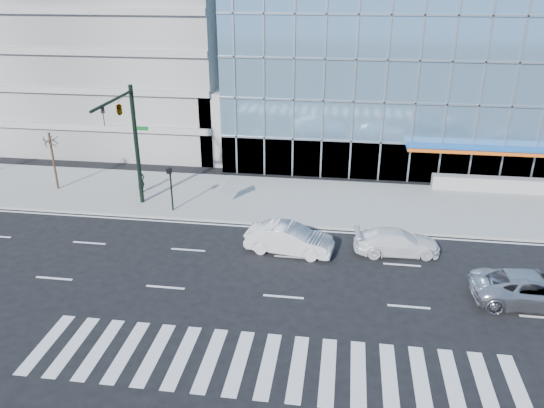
% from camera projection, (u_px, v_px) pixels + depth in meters
% --- Properties ---
extents(ground, '(160.00, 160.00, 0.00)m').
position_uv_depth(ground, '(292.00, 257.00, 29.56)').
color(ground, black).
rests_on(ground, ground).
extents(sidewalk, '(120.00, 8.00, 0.15)m').
position_uv_depth(sidewalk, '(305.00, 200.00, 36.79)').
color(sidewalk, gray).
rests_on(sidewalk, ground).
extents(theatre_building, '(42.00, 26.00, 15.00)m').
position_uv_depth(theatre_building, '(476.00, 58.00, 48.36)').
color(theatre_building, '#7FB0D4').
rests_on(theatre_building, ground).
extents(parking_garage, '(24.00, 24.00, 20.00)m').
position_uv_depth(parking_garage, '(119.00, 25.00, 51.81)').
color(parking_garage, gray).
rests_on(parking_garage, ground).
extents(ramp_block, '(6.00, 8.00, 6.00)m').
position_uv_depth(ramp_block, '(246.00, 120.00, 45.50)').
color(ramp_block, gray).
rests_on(ramp_block, ground).
extents(traffic_signal, '(1.14, 5.74, 8.00)m').
position_uv_depth(traffic_signal, '(125.00, 121.00, 32.69)').
color(traffic_signal, black).
rests_on(traffic_signal, sidewalk).
extents(ped_signal_post, '(0.30, 0.33, 3.00)m').
position_uv_depth(ped_signal_post, '(171.00, 182.00, 34.31)').
color(ped_signal_post, black).
rests_on(ped_signal_post, sidewalk).
extents(street_tree_near, '(1.10, 1.10, 4.23)m').
position_uv_depth(street_tree_near, '(50.00, 141.00, 37.22)').
color(street_tree_near, '#332319').
rests_on(street_tree_near, sidewalk).
extents(silver_suv, '(5.71, 2.75, 1.57)m').
position_uv_depth(silver_suv, '(533.00, 289.00, 25.10)').
color(silver_suv, silver).
rests_on(silver_suv, ground).
extents(white_suv, '(4.95, 2.42, 1.39)m').
position_uv_depth(white_suv, '(397.00, 242.00, 29.76)').
color(white_suv, white).
rests_on(white_suv, ground).
extents(white_sedan, '(5.11, 2.37, 1.62)m').
position_uv_depth(white_sedan, '(289.00, 239.00, 29.82)').
color(white_sedan, silver).
rests_on(white_sedan, ground).
extents(pedestrian, '(0.64, 0.77, 1.79)m').
position_uv_depth(pedestrian, '(141.00, 181.00, 37.59)').
color(pedestrian, black).
rests_on(pedestrian, sidewalk).
extents(tilted_panel, '(1.53, 1.11, 1.83)m').
position_uv_depth(tilted_panel, '(231.00, 187.00, 36.36)').
color(tilted_panel, '#A6A6A6').
rests_on(tilted_panel, sidewalk).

